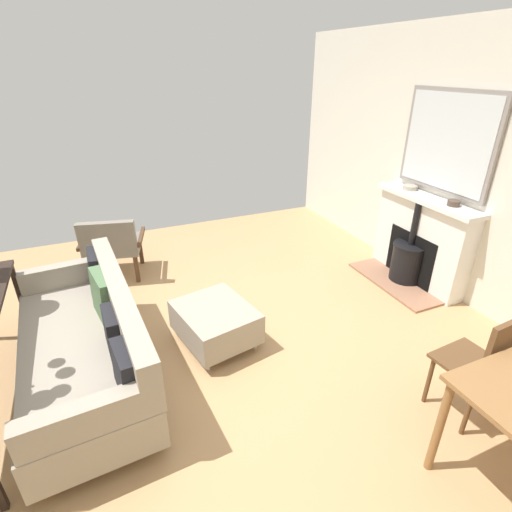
% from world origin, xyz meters
% --- Properties ---
extents(ground_plane, '(5.92, 5.94, 0.01)m').
position_xyz_m(ground_plane, '(0.00, 0.00, -0.00)').
color(ground_plane, tan).
extents(wall_left, '(0.12, 5.94, 2.69)m').
position_xyz_m(wall_left, '(-2.96, 0.00, 1.34)').
color(wall_left, silver).
rests_on(wall_left, ground).
extents(fireplace, '(0.62, 1.29, 1.00)m').
position_xyz_m(fireplace, '(-2.74, -0.23, 0.44)').
color(fireplace, '#93664C').
rests_on(fireplace, ground).
extents(mirror_over_mantel, '(0.04, 1.12, 1.01)m').
position_xyz_m(mirror_over_mantel, '(-2.87, -0.23, 1.57)').
color(mirror_over_mantel, gray).
extents(mantel_bowl_near, '(0.16, 0.16, 0.05)m').
position_xyz_m(mantel_bowl_near, '(-2.78, -0.53, 1.03)').
color(mantel_bowl_near, '#9E9384').
rests_on(mantel_bowl_near, fireplace).
extents(mantel_bowl_far, '(0.12, 0.12, 0.06)m').
position_xyz_m(mantel_bowl_far, '(-2.78, 0.08, 1.03)').
color(mantel_bowl_far, '#47382D').
rests_on(mantel_bowl_far, fireplace).
extents(sofa, '(0.96, 2.02, 0.78)m').
position_xyz_m(sofa, '(0.74, -0.01, 0.34)').
color(sofa, '#B2B2B7').
rests_on(sofa, ground).
extents(ottoman, '(0.71, 0.80, 0.37)m').
position_xyz_m(ottoman, '(-0.29, -0.04, 0.23)').
color(ottoman, '#B2B2B7').
rests_on(ottoman, ground).
extents(armchair_accent, '(0.79, 0.71, 0.77)m').
position_xyz_m(armchair_accent, '(0.42, -1.65, 0.44)').
color(armchair_accent, '#4C3321').
rests_on(armchair_accent, ground).
extents(dining_chair_near_fireplace, '(0.43, 0.43, 0.90)m').
position_xyz_m(dining_chair_near_fireplace, '(-1.68, 1.48, 0.52)').
color(dining_chair_near_fireplace, brown).
rests_on(dining_chair_near_fireplace, ground).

